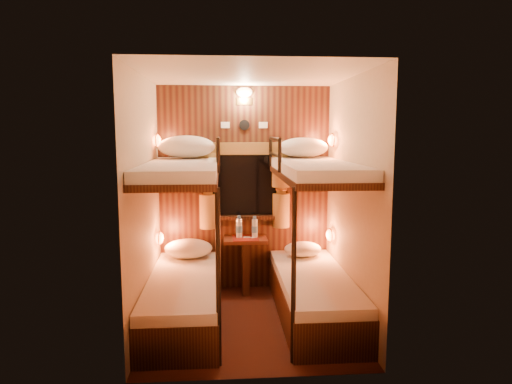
{
  "coord_description": "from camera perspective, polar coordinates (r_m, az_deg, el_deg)",
  "views": [
    {
      "loc": [
        -0.26,
        -4.31,
        1.88
      ],
      "look_at": [
        0.07,
        0.15,
        1.28
      ],
      "focal_mm": 32.0,
      "sensor_mm": 36.0,
      "label": 1
    }
  ],
  "objects": [
    {
      "name": "curtains",
      "position": [
        5.33,
        -1.42,
        0.97
      ],
      "size": [
        1.1,
        0.22,
        1.0
      ],
      "color": "olive",
      "rests_on": "back_panel"
    },
    {
      "name": "wall_back",
      "position": [
        5.41,
        -1.46,
        0.4
      ],
      "size": [
        2.4,
        0.0,
        2.4
      ],
      "primitive_type": "plane",
      "rotation": [
        1.57,
        0.0,
        0.0
      ],
      "color": "#C6B293",
      "rests_on": "floor"
    },
    {
      "name": "table",
      "position": [
        5.37,
        -1.33,
        -8.21
      ],
      "size": [
        0.5,
        0.34,
        0.66
      ],
      "color": "#512312",
      "rests_on": "floor"
    },
    {
      "name": "window",
      "position": [
        5.37,
        -1.44,
        0.13
      ],
      "size": [
        1.0,
        0.12,
        0.79
      ],
      "color": "black",
      "rests_on": "back_panel"
    },
    {
      "name": "bottle_left",
      "position": [
        5.32,
        -2.12,
        -4.52
      ],
      "size": [
        0.08,
        0.08,
        0.26
      ],
      "rotation": [
        0.0,
        0.0,
        -0.29
      ],
      "color": "#99BFE5",
      "rests_on": "table"
    },
    {
      "name": "bunk_right",
      "position": [
        4.67,
        7.24,
        -8.9
      ],
      "size": [
        0.72,
        1.9,
        1.82
      ],
      "color": "black",
      "rests_on": "floor"
    },
    {
      "name": "back_panel",
      "position": [
        5.4,
        -1.45,
        0.38
      ],
      "size": [
        2.0,
        0.03,
        2.4
      ],
      "primitive_type": "cube",
      "color": "black",
      "rests_on": "floor"
    },
    {
      "name": "sachet_b",
      "position": [
        5.34,
        -1.14,
        -5.68
      ],
      "size": [
        0.09,
        0.07,
        0.01
      ],
      "primitive_type": "cube",
      "rotation": [
        0.0,
        0.0,
        -0.09
      ],
      "color": "silver",
      "rests_on": "table"
    },
    {
      "name": "wall_front",
      "position": [
        3.34,
        0.31,
        -4.12
      ],
      "size": [
        2.4,
        0.0,
        2.4
      ],
      "primitive_type": "plane",
      "rotation": [
        -1.57,
        0.0,
        0.0
      ],
      "color": "#C6B293",
      "rests_on": "floor"
    },
    {
      "name": "ceiling",
      "position": [
        4.35,
        -0.82,
        14.48
      ],
      "size": [
        2.1,
        2.1,
        0.0
      ],
      "primitive_type": "plane",
      "rotation": [
        3.14,
        0.0,
        0.0
      ],
      "color": "silver",
      "rests_on": "wall_back"
    },
    {
      "name": "pillow_upper_right",
      "position": [
        5.17,
        5.91,
        5.57
      ],
      "size": [
        0.56,
        0.4,
        0.22
      ],
      "primitive_type": "ellipsoid",
      "color": "white",
      "rests_on": "bunk_right"
    },
    {
      "name": "wall_right",
      "position": [
        4.54,
        11.9,
        -1.15
      ],
      "size": [
        0.0,
        2.4,
        2.4
      ],
      "primitive_type": "plane",
      "rotation": [
        1.57,
        0.0,
        -1.57
      ],
      "color": "#C6B293",
      "rests_on": "floor"
    },
    {
      "name": "pillow_upper_left",
      "position": [
        5.06,
        -8.7,
        5.62
      ],
      "size": [
        0.62,
        0.45,
        0.25
      ],
      "primitive_type": "ellipsoid",
      "color": "white",
      "rests_on": "bunk_left"
    },
    {
      "name": "pillow_lower_left",
      "position": [
        5.25,
        -8.44,
        -7.0
      ],
      "size": [
        0.54,
        0.39,
        0.21
      ],
      "primitive_type": "ellipsoid",
      "color": "white",
      "rests_on": "bunk_left"
    },
    {
      "name": "pillow_lower_right",
      "position": [
        5.29,
        5.85,
        -7.12
      ],
      "size": [
        0.43,
        0.3,
        0.17
      ],
      "primitive_type": "ellipsoid",
      "color": "white",
      "rests_on": "bunk_right"
    },
    {
      "name": "floor",
      "position": [
        4.71,
        -0.76,
        -15.9
      ],
      "size": [
        2.1,
        2.1,
        0.0
      ],
      "primitive_type": "plane",
      "color": "#34140E",
      "rests_on": "ground"
    },
    {
      "name": "back_fixtures",
      "position": [
        5.33,
        -1.47,
        11.55
      ],
      "size": [
        0.54,
        0.09,
        0.48
      ],
      "color": "black",
      "rests_on": "back_panel"
    },
    {
      "name": "sachet_a",
      "position": [
        5.32,
        -0.3,
        -5.72
      ],
      "size": [
        0.09,
        0.08,
        0.01
      ],
      "primitive_type": "cube",
      "rotation": [
        0.0,
        0.0,
        0.41
      ],
      "color": "silver",
      "rests_on": "table"
    },
    {
      "name": "bunk_left",
      "position": [
        4.59,
        -9.02,
        -9.2
      ],
      "size": [
        0.72,
        1.9,
        1.82
      ],
      "color": "black",
      "rests_on": "floor"
    },
    {
      "name": "wall_left",
      "position": [
        4.43,
        -13.82,
        -1.44
      ],
      "size": [
        0.0,
        2.4,
        2.4
      ],
      "primitive_type": "plane",
      "rotation": [
        1.57,
        0.0,
        1.57
      ],
      "color": "#C6B293",
      "rests_on": "floor"
    },
    {
      "name": "reading_lamps",
      "position": [
        5.06,
        -1.27,
        0.35
      ],
      "size": [
        2.0,
        0.2,
        1.25
      ],
      "color": "orange",
      "rests_on": "wall_left"
    },
    {
      "name": "bottle_right",
      "position": [
        5.33,
        -0.16,
        -4.54
      ],
      "size": [
        0.07,
        0.07,
        0.25
      ],
      "rotation": [
        0.0,
        0.0,
        -0.23
      ],
      "color": "#99BFE5",
      "rests_on": "table"
    }
  ]
}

